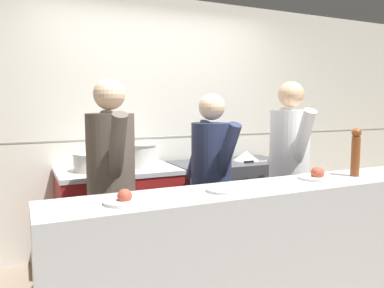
% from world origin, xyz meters
% --- Properties ---
extents(wall_back_tiled, '(8.00, 0.06, 2.60)m').
position_xyz_m(wall_back_tiled, '(0.00, 1.51, 1.30)').
color(wall_back_tiled, silver).
rests_on(wall_back_tiled, ground_plane).
extents(oven_range, '(1.07, 0.71, 0.91)m').
position_xyz_m(oven_range, '(-0.56, 1.10, 0.46)').
color(oven_range, maroon).
rests_on(oven_range, ground_plane).
extents(prep_counter, '(1.20, 0.65, 0.90)m').
position_xyz_m(prep_counter, '(0.63, 1.10, 0.45)').
color(prep_counter, '#38383D').
rests_on(prep_counter, ground_plane).
extents(pass_counter, '(2.79, 0.45, 0.97)m').
position_xyz_m(pass_counter, '(0.08, -0.29, 0.48)').
color(pass_counter, '#B7BABF').
rests_on(pass_counter, ground_plane).
extents(stock_pot, '(0.34, 0.34, 0.16)m').
position_xyz_m(stock_pot, '(-0.78, 1.07, 1.00)').
color(stock_pot, beige).
rests_on(stock_pot, oven_range).
extents(sauce_pot, '(0.29, 0.29, 0.22)m').
position_xyz_m(sauce_pot, '(-0.33, 1.09, 1.03)').
color(sauce_pot, beige).
rests_on(sauce_pot, oven_range).
extents(mixing_bowl_steel, '(0.27, 0.27, 0.10)m').
position_xyz_m(mixing_bowl_steel, '(0.84, 1.12, 0.95)').
color(mixing_bowl_steel, '#B7BABF').
rests_on(mixing_bowl_steel, prep_counter).
extents(chefs_knife, '(0.39, 0.06, 0.02)m').
position_xyz_m(chefs_knife, '(0.88, 0.97, 0.91)').
color(chefs_knife, '#B7BABF').
rests_on(chefs_knife, prep_counter).
extents(plated_dish_main, '(0.23, 0.23, 0.08)m').
position_xyz_m(plated_dish_main, '(-0.86, -0.33, 0.99)').
color(plated_dish_main, white).
rests_on(plated_dish_main, pass_counter).
extents(plated_dish_appetiser, '(0.23, 0.23, 0.02)m').
position_xyz_m(plated_dish_appetiser, '(-0.23, -0.31, 0.98)').
color(plated_dish_appetiser, white).
rests_on(plated_dish_appetiser, pass_counter).
extents(plated_dish_dessert, '(0.26, 0.26, 0.09)m').
position_xyz_m(plated_dish_dessert, '(0.55, -0.26, 0.99)').
color(plated_dish_dessert, white).
rests_on(plated_dish_dessert, pass_counter).
extents(pepper_mill, '(0.07, 0.07, 0.35)m').
position_xyz_m(pepper_mill, '(0.88, -0.29, 1.16)').
color(pepper_mill, brown).
rests_on(pepper_mill, pass_counter).
extents(chef_head_cook, '(0.35, 0.73, 1.68)m').
position_xyz_m(chef_head_cook, '(-0.77, 0.39, 0.93)').
color(chef_head_cook, black).
rests_on(chef_head_cook, ground_plane).
extents(chef_sous, '(0.36, 0.69, 1.58)m').
position_xyz_m(chef_sous, '(0.03, 0.37, 0.88)').
color(chef_sous, black).
rests_on(chef_sous, ground_plane).
extents(chef_line, '(0.40, 0.74, 1.69)m').
position_xyz_m(chef_line, '(0.80, 0.36, 0.94)').
color(chef_line, black).
rests_on(chef_line, ground_plane).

